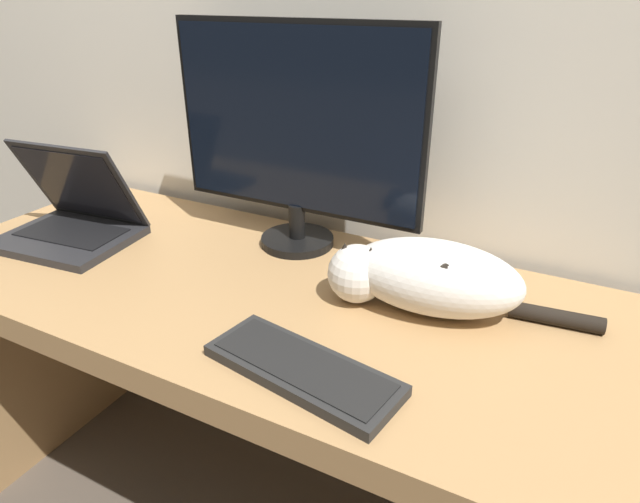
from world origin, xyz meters
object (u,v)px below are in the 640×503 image
Objects in this scene: monitor at (296,133)px; external_keyboard at (302,369)px; laptop at (72,221)px; cat at (425,275)px.

monitor is 1.76× the size of external_keyboard.
monitor is at bearing 18.39° from laptop.
laptop is (-0.52, -0.23, -0.23)m from monitor.
laptop is 0.80m from external_keyboard.
cat is at bearing -0.03° from laptop.
monitor reaches higher than external_keyboard.
monitor is 1.84× the size of laptop.
cat is (0.37, -0.14, -0.21)m from monitor.
external_keyboard is 0.32m from cat.
cat is (0.11, 0.29, 0.06)m from external_keyboard.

